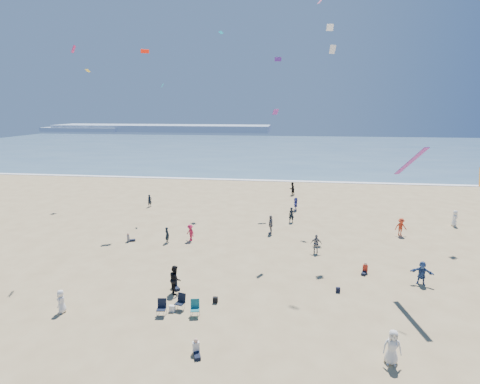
# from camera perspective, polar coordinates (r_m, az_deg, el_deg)

# --- Properties ---
(ground) EXTENTS (220.00, 220.00, 0.00)m
(ground) POSITION_cam_1_polar(r_m,az_deg,el_deg) (21.62, -8.71, -21.57)
(ground) COLOR tan
(ground) RESTS_ON ground
(ocean) EXTENTS (220.00, 100.00, 0.06)m
(ocean) POSITION_cam_1_polar(r_m,az_deg,el_deg) (112.84, 4.89, 6.61)
(ocean) COLOR #476B84
(ocean) RESTS_ON ground
(surf_line) EXTENTS (220.00, 1.20, 0.08)m
(surf_line) POSITION_cam_1_polar(r_m,az_deg,el_deg) (63.45, 2.64, 1.80)
(surf_line) COLOR white
(surf_line) RESTS_ON ground
(headland_far) EXTENTS (110.00, 20.00, 3.20)m
(headland_far) POSITION_cam_1_polar(r_m,az_deg,el_deg) (198.42, -11.78, 9.52)
(headland_far) COLOR #7A8EA8
(headland_far) RESTS_ON ground
(headland_near) EXTENTS (40.00, 14.00, 2.00)m
(headland_near) POSITION_cam_1_polar(r_m,az_deg,el_deg) (210.64, -22.69, 8.82)
(headland_near) COLOR #7A8EA8
(headland_near) RESTS_ON ground
(standing_flyers) EXTENTS (35.02, 44.22, 1.91)m
(standing_flyers) POSITION_cam_1_polar(r_m,az_deg,el_deg) (33.85, 8.93, -6.86)
(standing_flyers) COLOR red
(standing_flyers) RESTS_ON ground
(seated_group) EXTENTS (21.37, 19.40, 0.84)m
(seated_group) POSITION_cam_1_polar(r_m,az_deg,el_deg) (25.26, -2.93, -14.90)
(seated_group) COLOR silver
(seated_group) RESTS_ON ground
(chair_cluster) EXTENTS (2.69, 1.50, 1.00)m
(chair_cluster) POSITION_cam_1_polar(r_m,az_deg,el_deg) (23.71, -9.33, -16.82)
(chair_cluster) COLOR black
(chair_cluster) RESTS_ON ground
(white_tote) EXTENTS (0.35, 0.20, 0.40)m
(white_tote) POSITION_cam_1_polar(r_m,az_deg,el_deg) (24.18, -10.31, -17.06)
(white_tote) COLOR white
(white_tote) RESTS_ON ground
(black_backpack) EXTENTS (0.30, 0.22, 0.38)m
(black_backpack) POSITION_cam_1_polar(r_m,az_deg,el_deg) (24.78, -3.78, -16.09)
(black_backpack) COLOR black
(black_backpack) RESTS_ON ground
(navy_bag) EXTENTS (0.28, 0.18, 0.34)m
(navy_bag) POSITION_cam_1_polar(r_m,az_deg,el_deg) (26.79, 14.71, -14.22)
(navy_bag) COLOR black
(navy_bag) RESTS_ON ground
(kites_aloft) EXTENTS (48.98, 36.02, 28.79)m
(kites_aloft) POSITION_cam_1_polar(r_m,az_deg,el_deg) (29.75, 18.75, 15.27)
(kites_aloft) COLOR #FE1806
(kites_aloft) RESTS_ON ground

